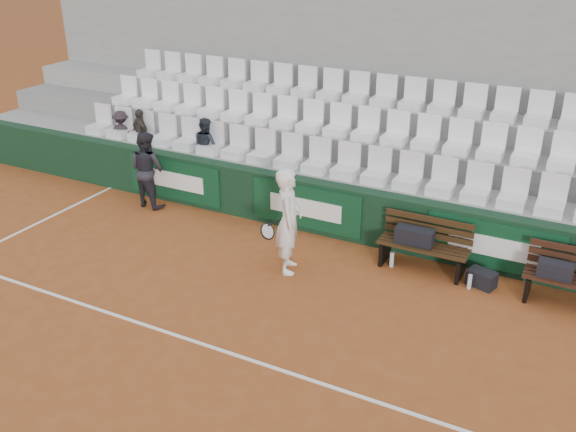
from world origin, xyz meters
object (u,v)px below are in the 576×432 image
at_px(sports_bag_ground, 482,279).
at_px(spectator_b, 139,114).
at_px(bench_left, 422,257).
at_px(sports_bag_left, 415,236).
at_px(sports_bag_right, 555,270).
at_px(spectator_c, 205,124).
at_px(tennis_player, 289,221).
at_px(ball_kid, 147,169).
at_px(bench_right, 574,293).
at_px(water_bottle_near, 392,259).
at_px(spectator_a, 120,114).
at_px(water_bottle_far, 470,282).

relative_size(sports_bag_ground, spectator_b, 0.39).
bearing_deg(bench_left, sports_bag_left, 177.15).
relative_size(sports_bag_right, spectator_c, 0.44).
height_order(tennis_player, ball_kid, tennis_player).
bearing_deg(bench_right, water_bottle_near, -178.38).
bearing_deg(ball_kid, sports_bag_left, -174.16).
xyz_separation_m(sports_bag_ground, spectator_a, (-8.25, 1.12, 1.38)).
distance_m(bench_left, water_bottle_far, 0.90).
relative_size(sports_bag_ground, tennis_player, 0.24).
bearing_deg(water_bottle_far, spectator_a, 170.91).
bearing_deg(sports_bag_ground, ball_kid, 178.83).
relative_size(bench_left, water_bottle_far, 6.07).
height_order(water_bottle_near, tennis_player, tennis_player).
xyz_separation_m(bench_right, sports_bag_right, (-0.31, -0.02, 0.34)).
xyz_separation_m(sports_bag_left, sports_bag_right, (2.22, -0.09, -0.02)).
distance_m(sports_bag_left, water_bottle_near, 0.57).
bearing_deg(bench_right, sports_bag_right, -175.65).
xyz_separation_m(water_bottle_far, spectator_c, (-5.84, 1.30, 1.45)).
bearing_deg(tennis_player, spectator_a, 158.53).
bearing_deg(sports_bag_left, water_bottle_near, -154.61).
relative_size(water_bottle_near, tennis_player, 0.15).
distance_m(sports_bag_right, tennis_player, 4.16).
distance_m(sports_bag_right, water_bottle_near, 2.57).
height_order(bench_right, spectator_a, spectator_a).
xyz_separation_m(bench_right, spectator_b, (-9.05, 1.10, 1.34)).
distance_m(sports_bag_ground, spectator_a, 8.44).
bearing_deg(ball_kid, bench_right, -174.50).
bearing_deg(bench_right, water_bottle_far, -172.56).
height_order(bench_right, tennis_player, tennis_player).
height_order(sports_bag_ground, water_bottle_near, water_bottle_near).
height_order(water_bottle_near, water_bottle_far, water_bottle_near).
bearing_deg(spectator_b, ball_kid, 156.00).
distance_m(spectator_b, spectator_c, 1.71).
bearing_deg(tennis_player, spectator_b, 156.31).
height_order(bench_left, bench_right, same).
distance_m(ball_kid, spectator_b, 1.56).
distance_m(sports_bag_left, tennis_player, 2.12).
height_order(sports_bag_ground, tennis_player, tennis_player).
relative_size(sports_bag_left, water_bottle_far, 2.55).
bearing_deg(sports_bag_ground, sports_bag_left, 175.54).
bearing_deg(sports_bag_left, sports_bag_right, -2.39).
bearing_deg(bench_left, spectator_a, 171.83).
xyz_separation_m(sports_bag_ground, water_bottle_far, (-0.15, -0.17, -0.01)).
relative_size(sports_bag_ground, water_bottle_far, 1.77).
relative_size(sports_bag_right, spectator_a, 0.50).
bearing_deg(sports_bag_ground, water_bottle_far, -131.31).
relative_size(spectator_b, spectator_c, 0.98).
xyz_separation_m(bench_left, spectator_b, (-6.69, 1.04, 1.34)).
relative_size(sports_bag_right, water_bottle_far, 2.08).
xyz_separation_m(water_bottle_far, spectator_b, (-7.55, 1.30, 1.44)).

